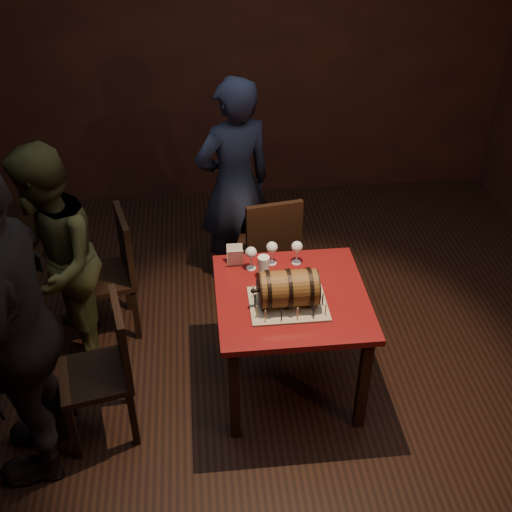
{
  "coord_description": "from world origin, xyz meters",
  "views": [
    {
      "loc": [
        -0.35,
        -3.02,
        3.15
      ],
      "look_at": [
        -0.04,
        0.05,
        0.95
      ],
      "focal_mm": 45.0,
      "sensor_mm": 36.0,
      "label": 1
    }
  ],
  "objects_px": {
    "chair_back": "(270,246)",
    "person_back": "(234,186)",
    "chair_left_rear": "(114,268)",
    "person_left_rear": "(53,263)",
    "wine_glass_right": "(297,248)",
    "chair_left_front": "(107,364)",
    "pint_of_ale": "(264,268)",
    "wine_glass_left": "(251,253)",
    "person_left_front": "(13,329)",
    "barrel_cake": "(288,289)",
    "pub_table": "(291,309)",
    "wine_glass_mid": "(272,248)"
  },
  "relations": [
    {
      "from": "pint_of_ale",
      "to": "person_left_front",
      "type": "relative_size",
      "value": 0.08
    },
    {
      "from": "person_left_front",
      "to": "barrel_cake",
      "type": "bearing_deg",
      "value": 101.96
    },
    {
      "from": "chair_back",
      "to": "person_back",
      "type": "bearing_deg",
      "value": 121.66
    },
    {
      "from": "barrel_cake",
      "to": "chair_left_front",
      "type": "relative_size",
      "value": 0.42
    },
    {
      "from": "person_left_rear",
      "to": "barrel_cake",
      "type": "bearing_deg",
      "value": 63.49
    },
    {
      "from": "pub_table",
      "to": "chair_left_rear",
      "type": "distance_m",
      "value": 1.33
    },
    {
      "from": "barrel_cake",
      "to": "chair_back",
      "type": "distance_m",
      "value": 1.0
    },
    {
      "from": "wine_glass_left",
      "to": "wine_glass_right",
      "type": "height_order",
      "value": "same"
    },
    {
      "from": "chair_back",
      "to": "wine_glass_left",
      "type": "bearing_deg",
      "value": -108.59
    },
    {
      "from": "wine_glass_left",
      "to": "wine_glass_right",
      "type": "distance_m",
      "value": 0.29
    },
    {
      "from": "person_left_rear",
      "to": "person_left_front",
      "type": "relative_size",
      "value": 0.8
    },
    {
      "from": "person_left_rear",
      "to": "person_left_front",
      "type": "bearing_deg",
      "value": -8.94
    },
    {
      "from": "wine_glass_right",
      "to": "pint_of_ale",
      "type": "height_order",
      "value": "wine_glass_right"
    },
    {
      "from": "pub_table",
      "to": "wine_glass_right",
      "type": "xyz_separation_m",
      "value": [
        0.08,
        0.32,
        0.23
      ]
    },
    {
      "from": "chair_left_rear",
      "to": "pint_of_ale",
      "type": "bearing_deg",
      "value": -27.3
    },
    {
      "from": "wine_glass_mid",
      "to": "chair_left_front",
      "type": "distance_m",
      "value": 1.21
    },
    {
      "from": "chair_left_rear",
      "to": "person_left_rear",
      "type": "xyz_separation_m",
      "value": [
        -0.32,
        -0.27,
        0.26
      ]
    },
    {
      "from": "chair_back",
      "to": "person_back",
      "type": "distance_m",
      "value": 0.53
    },
    {
      "from": "wine_glass_mid",
      "to": "pint_of_ale",
      "type": "relative_size",
      "value": 1.07
    },
    {
      "from": "chair_left_front",
      "to": "pub_table",
      "type": "bearing_deg",
      "value": 12.11
    },
    {
      "from": "wine_glass_mid",
      "to": "person_back",
      "type": "relative_size",
      "value": 0.1
    },
    {
      "from": "chair_left_rear",
      "to": "person_left_rear",
      "type": "relative_size",
      "value": 0.59
    },
    {
      "from": "chair_left_front",
      "to": "person_back",
      "type": "bearing_deg",
      "value": 59.76
    },
    {
      "from": "person_back",
      "to": "person_left_front",
      "type": "distance_m",
      "value": 2.04
    },
    {
      "from": "barrel_cake",
      "to": "wine_glass_mid",
      "type": "bearing_deg",
      "value": 96.01
    },
    {
      "from": "wine_glass_left",
      "to": "wine_glass_right",
      "type": "bearing_deg",
      "value": 6.23
    },
    {
      "from": "wine_glass_mid",
      "to": "person_back",
      "type": "bearing_deg",
      "value": 100.74
    },
    {
      "from": "wine_glass_right",
      "to": "chair_left_front",
      "type": "relative_size",
      "value": 0.17
    },
    {
      "from": "barrel_cake",
      "to": "person_back",
      "type": "height_order",
      "value": "person_back"
    },
    {
      "from": "wine_glass_left",
      "to": "wine_glass_right",
      "type": "relative_size",
      "value": 1.0
    },
    {
      "from": "chair_left_front",
      "to": "person_back",
      "type": "xyz_separation_m",
      "value": [
        0.85,
        1.45,
        0.31
      ]
    },
    {
      "from": "pint_of_ale",
      "to": "chair_back",
      "type": "xyz_separation_m",
      "value": [
        0.12,
        0.66,
        -0.3
      ]
    },
    {
      "from": "wine_glass_right",
      "to": "pint_of_ale",
      "type": "distance_m",
      "value": 0.26
    },
    {
      "from": "chair_back",
      "to": "chair_left_front",
      "type": "distance_m",
      "value": 1.52
    },
    {
      "from": "person_back",
      "to": "person_left_front",
      "type": "height_order",
      "value": "person_left_front"
    },
    {
      "from": "pint_of_ale",
      "to": "chair_left_front",
      "type": "bearing_deg",
      "value": -155.81
    },
    {
      "from": "barrel_cake",
      "to": "pint_of_ale",
      "type": "relative_size",
      "value": 2.6
    },
    {
      "from": "chair_left_rear",
      "to": "person_left_front",
      "type": "relative_size",
      "value": 0.48
    },
    {
      "from": "chair_back",
      "to": "person_back",
      "type": "xyz_separation_m",
      "value": [
        -0.22,
        0.36,
        0.31
      ]
    },
    {
      "from": "person_left_front",
      "to": "pint_of_ale",
      "type": "bearing_deg",
      "value": 113.61
    },
    {
      "from": "chair_left_front",
      "to": "chair_left_rear",
      "type": "bearing_deg",
      "value": 92.22
    },
    {
      "from": "pub_table",
      "to": "wine_glass_right",
      "type": "height_order",
      "value": "wine_glass_right"
    },
    {
      "from": "chair_left_front",
      "to": "barrel_cake",
      "type": "bearing_deg",
      "value": 7.89
    },
    {
      "from": "pub_table",
      "to": "chair_left_rear",
      "type": "xyz_separation_m",
      "value": [
        -1.13,
        0.7,
        -0.12
      ]
    },
    {
      "from": "wine_glass_mid",
      "to": "person_left_rear",
      "type": "distance_m",
      "value": 1.38
    },
    {
      "from": "chair_left_front",
      "to": "person_back",
      "type": "relative_size",
      "value": 0.56
    },
    {
      "from": "wine_glass_right",
      "to": "person_left_rear",
      "type": "relative_size",
      "value": 0.1
    },
    {
      "from": "wine_glass_left",
      "to": "person_left_front",
      "type": "distance_m",
      "value": 1.45
    },
    {
      "from": "person_back",
      "to": "wine_glass_mid",
      "type": "bearing_deg",
      "value": 79.35
    },
    {
      "from": "barrel_cake",
      "to": "pub_table",
      "type": "bearing_deg",
      "value": 67.67
    }
  ]
}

